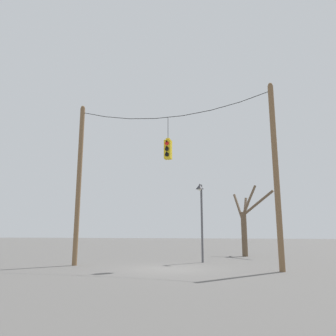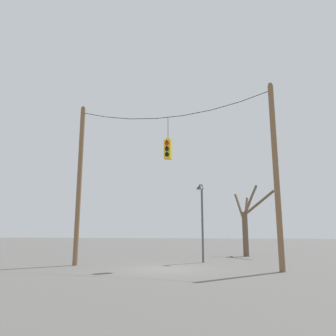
{
  "view_description": "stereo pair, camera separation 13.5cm",
  "coord_description": "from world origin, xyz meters",
  "px_view_note": "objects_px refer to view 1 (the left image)",
  "views": [
    {
      "loc": [
        4.47,
        -15.06,
        1.59
      ],
      "look_at": [
        -0.05,
        0.25,
        4.8
      ],
      "focal_mm": 35.0,
      "sensor_mm": 36.0,
      "label": 1
    },
    {
      "loc": [
        4.6,
        -15.02,
        1.59
      ],
      "look_at": [
        -0.05,
        0.25,
        4.8
      ],
      "focal_mm": 35.0,
      "sensor_mm": 36.0,
      "label": 2
    }
  ],
  "objects_px": {
    "utility_pole_left": "(79,182)",
    "traffic_light_near_right_pole": "(168,149)",
    "utility_pole_right": "(276,172)",
    "street_lamp": "(201,205)",
    "bare_tree": "(246,221)"
  },
  "relations": [
    {
      "from": "street_lamp",
      "to": "utility_pole_left",
      "type": "bearing_deg",
      "value": -150.71
    },
    {
      "from": "utility_pole_left",
      "to": "utility_pole_right",
      "type": "bearing_deg",
      "value": 0.0
    },
    {
      "from": "utility_pole_left",
      "to": "traffic_light_near_right_pole",
      "type": "height_order",
      "value": "utility_pole_left"
    },
    {
      "from": "utility_pole_left",
      "to": "bare_tree",
      "type": "distance_m",
      "value": 12.74
    },
    {
      "from": "bare_tree",
      "to": "traffic_light_near_right_pole",
      "type": "bearing_deg",
      "value": -107.9
    },
    {
      "from": "utility_pole_left",
      "to": "traffic_light_near_right_pole",
      "type": "xyz_separation_m",
      "value": [
        5.0,
        -0.01,
        1.44
      ]
    },
    {
      "from": "traffic_light_near_right_pole",
      "to": "street_lamp",
      "type": "xyz_separation_m",
      "value": [
        0.98,
        3.36,
        -2.52
      ]
    },
    {
      "from": "traffic_light_near_right_pole",
      "to": "street_lamp",
      "type": "relative_size",
      "value": 0.49
    },
    {
      "from": "utility_pole_left",
      "to": "bare_tree",
      "type": "bearing_deg",
      "value": 49.91
    },
    {
      "from": "street_lamp",
      "to": "utility_pole_right",
      "type": "bearing_deg",
      "value": -39.24
    },
    {
      "from": "utility_pole_left",
      "to": "bare_tree",
      "type": "relative_size",
      "value": 1.65
    },
    {
      "from": "utility_pole_left",
      "to": "utility_pole_right",
      "type": "distance_m",
      "value": 10.09
    },
    {
      "from": "utility_pole_right",
      "to": "street_lamp",
      "type": "bearing_deg",
      "value": 140.76
    },
    {
      "from": "traffic_light_near_right_pole",
      "to": "bare_tree",
      "type": "distance_m",
      "value": 10.66
    },
    {
      "from": "utility_pole_right",
      "to": "bare_tree",
      "type": "height_order",
      "value": "utility_pole_right"
    }
  ]
}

